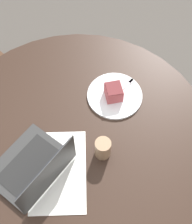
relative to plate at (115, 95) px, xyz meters
name	(u,v)px	position (x,y,z in m)	size (l,w,h in m)	color
ground_plane	(82,187)	(-0.25, 0.14, -0.76)	(12.00, 12.00, 0.00)	#4C4742
dining_table	(77,149)	(-0.25, 0.14, -0.13)	(1.28, 1.28, 0.76)	black
paper_document	(59,171)	(-0.42, 0.18, 0.00)	(0.41, 0.30, 0.00)	white
plate	(115,95)	(0.00, 0.00, 0.00)	(0.27, 0.27, 0.01)	silver
cake_slice	(114,92)	(-0.01, 0.01, 0.04)	(0.11, 0.10, 0.07)	#B74C51
fork	(124,87)	(0.05, -0.04, 0.01)	(0.15, 0.11, 0.00)	silver
coffee_glass	(103,148)	(-0.31, 0.01, 0.05)	(0.07, 0.07, 0.10)	#997556
laptop	(33,168)	(-0.44, 0.29, 0.03)	(0.40, 0.37, 0.21)	#2D2D2D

